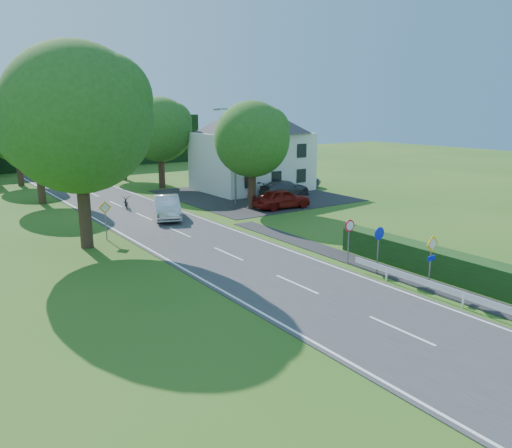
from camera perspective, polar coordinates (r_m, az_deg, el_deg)
road at (r=29.60m, az=-5.25°, el=-2.54°), size 7.00×80.00×0.04m
parking_pad at (r=46.60m, az=-0.39°, el=3.29°), size 14.00×16.00×0.04m
line_edge_left at (r=28.20m, az=-11.00°, el=-3.48°), size 0.12×80.00×0.01m
line_edge_right at (r=31.27m, az=-0.08°, el=-1.59°), size 0.12×80.00×0.01m
line_centre at (r=29.59m, az=-5.25°, el=-2.50°), size 0.12×80.00×0.01m
tree_main at (r=29.99m, az=-19.52°, el=8.24°), size 9.40×9.40×11.64m
tree_left_far at (r=45.86m, az=-23.68°, el=7.42°), size 7.00×7.00×8.58m
tree_right_far at (r=51.44m, az=-10.87°, el=9.07°), size 7.40×7.40×9.09m
tree_left_back at (r=57.74m, az=-25.62°, el=7.94°), size 6.60×6.60×8.07m
tree_right_back at (r=58.51m, az=-15.00°, el=8.58°), size 6.20×6.20×7.56m
tree_right_mid at (r=39.98m, az=-0.47°, el=7.83°), size 7.00×7.00×8.58m
treeline_right at (r=74.29m, az=-17.86°, el=9.06°), size 30.00×5.00×7.00m
house_white at (r=49.64m, az=-0.47°, el=9.00°), size 10.60×8.40×8.60m
streetlight at (r=41.38m, az=-2.56°, el=8.24°), size 2.03×0.18×8.00m
sign_priority_right at (r=23.20m, az=19.43°, el=-3.12°), size 0.78×0.09×2.59m
sign_roundabout at (r=25.01m, az=13.85°, el=-1.89°), size 0.64×0.08×2.37m
sign_speed_limit at (r=26.29m, az=10.62°, el=-0.79°), size 0.64×0.11×2.37m
sign_priority_left at (r=31.90m, az=-16.85°, el=1.23°), size 0.78×0.09×2.44m
moving_car at (r=37.27m, az=-10.12°, el=1.92°), size 3.47×5.34×1.66m
motorcycle at (r=41.83m, az=-14.63°, el=2.49°), size 1.23×2.11×1.05m
parked_car_red at (r=40.40m, az=2.97°, el=2.94°), size 4.92×2.39×1.62m
parked_car_grey at (r=46.15m, az=3.31°, el=4.11°), size 5.05×2.14×1.45m
parked_car_silver_b at (r=50.84m, az=4.56°, el=4.99°), size 5.61×2.62×1.56m
parasol at (r=44.77m, az=-0.91°, el=4.23°), size 2.22×2.26×2.03m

